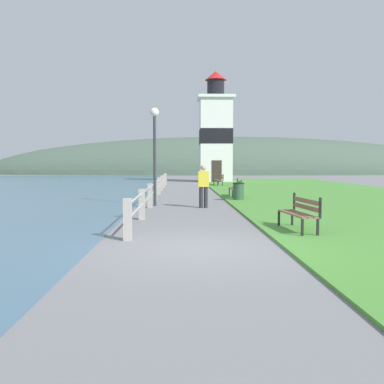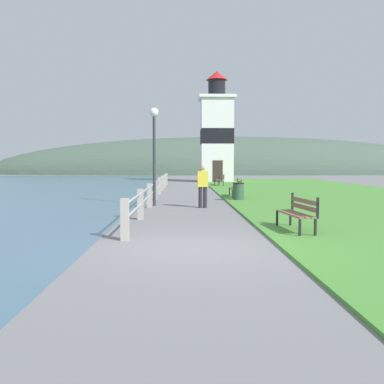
{
  "view_description": "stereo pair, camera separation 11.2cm",
  "coord_description": "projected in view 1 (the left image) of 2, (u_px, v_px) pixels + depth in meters",
  "views": [
    {
      "loc": [
        -0.4,
        -8.52,
        1.72
      ],
      "look_at": [
        0.18,
        12.71,
        0.3
      ],
      "focal_mm": 40.0,
      "sensor_mm": 36.0,
      "label": 1
    },
    {
      "loc": [
        -0.29,
        -8.52,
        1.72
      ],
      "look_at": [
        0.18,
        12.71,
        0.3
      ],
      "focal_mm": 40.0,
      "sensor_mm": 36.0,
      "label": 2
    }
  ],
  "objects": [
    {
      "name": "ground_plane",
      "position": [
        200.0,
        249.0,
        8.62
      ],
      "size": [
        160.0,
        160.0,
        0.0
      ],
      "primitive_type": "plane",
      "color": "slate"
    },
    {
      "name": "trash_bin",
      "position": [
        239.0,
        192.0,
        19.66
      ],
      "size": [
        0.54,
        0.54,
        0.84
      ],
      "color": "#2D5138",
      "rests_on": "ground_plane"
    },
    {
      "name": "park_bench_midway",
      "position": [
        236.0,
        187.0,
        21.36
      ],
      "size": [
        0.55,
        2.0,
        0.94
      ],
      "rotation": [
        0.0,
        0.0,
        3.1
      ],
      "color": "brown",
      "rests_on": "ground_plane"
    },
    {
      "name": "grass_verge",
      "position": [
        324.0,
        194.0,
        23.99
      ],
      "size": [
        12.0,
        45.6,
        0.06
      ],
      "color": "#4C8E38",
      "rests_on": "ground_plane"
    },
    {
      "name": "park_bench_near",
      "position": [
        301.0,
        211.0,
        10.65
      ],
      "size": [
        0.63,
        1.74,
        0.94
      ],
      "rotation": [
        0.0,
        0.0,
        3.24
      ],
      "color": "brown",
      "rests_on": "ground_plane"
    },
    {
      "name": "person_strolling",
      "position": [
        203.0,
        185.0,
        16.54
      ],
      "size": [
        0.41,
        0.22,
        1.67
      ],
      "rotation": [
        0.0,
        0.0,
        1.58
      ],
      "color": "#28282D",
      "rests_on": "ground_plane"
    },
    {
      "name": "distant_hillside",
      "position": [
        232.0,
        174.0,
        69.08
      ],
      "size": [
        80.0,
        16.0,
        12.0
      ],
      "color": "#475B4C",
      "rests_on": "ground_plane"
    },
    {
      "name": "lamp_post",
      "position": [
        155.0,
        138.0,
        17.23
      ],
      "size": [
        0.36,
        0.36,
        3.96
      ],
      "color": "#333338",
      "rests_on": "ground_plane"
    },
    {
      "name": "park_bench_far",
      "position": [
        219.0,
        179.0,
        32.59
      ],
      "size": [
        0.6,
        1.97,
        0.94
      ],
      "rotation": [
        0.0,
        0.0,
        3.21
      ],
      "color": "brown",
      "rests_on": "ground_plane"
    },
    {
      "name": "lighthouse",
      "position": [
        216.0,
        134.0,
        39.87
      ],
      "size": [
        3.35,
        3.35,
        10.25
      ],
      "color": "white",
      "rests_on": "ground_plane"
    },
    {
      "name": "seawall_railing",
      "position": [
        157.0,
        186.0,
        21.92
      ],
      "size": [
        0.18,
        25.02,
        0.94
      ],
      "color": "#A8A399",
      "rests_on": "ground_plane"
    }
  ]
}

